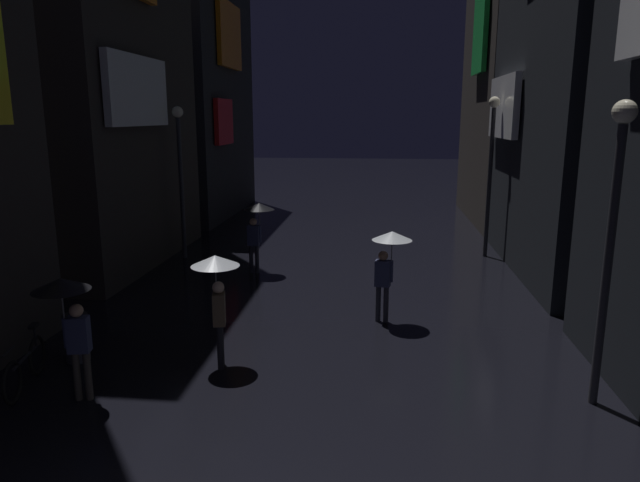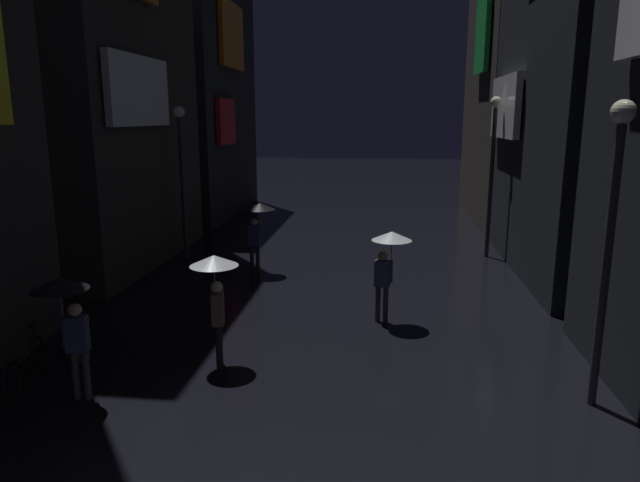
# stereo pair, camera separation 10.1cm
# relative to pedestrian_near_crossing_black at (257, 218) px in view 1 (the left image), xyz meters

# --- Properties ---
(building_left_far) EXTENTS (4.25, 8.66, 12.32)m
(building_left_far) POSITION_rel_pedestrian_near_crossing_black_xyz_m (-5.32, 10.28, 4.49)
(building_left_far) COLOR #232328
(building_left_far) RESTS_ON ground
(pedestrian_near_crossing_black) EXTENTS (0.90, 0.90, 2.12)m
(pedestrian_near_crossing_black) POSITION_rel_pedestrian_near_crossing_black_xyz_m (0.00, 0.00, 0.00)
(pedestrian_near_crossing_black) COLOR #2D2D38
(pedestrian_near_crossing_black) RESTS_ON ground
(pedestrian_midstreet_centre_clear) EXTENTS (0.90, 0.90, 2.12)m
(pedestrian_midstreet_centre_clear) POSITION_rel_pedestrian_near_crossing_black_xyz_m (3.83, -3.83, 0.00)
(pedestrian_midstreet_centre_clear) COLOR #2D2D38
(pedestrian_midstreet_centre_clear) RESTS_ON ground
(pedestrian_foreground_left_black) EXTENTS (0.90, 0.90, 2.12)m
(pedestrian_foreground_left_black) POSITION_rel_pedestrian_near_crossing_black_xyz_m (-1.34, -8.13, 0.00)
(pedestrian_foreground_left_black) COLOR #38332D
(pedestrian_foreground_left_black) RESTS_ON ground
(pedestrian_midstreet_left_clear) EXTENTS (0.90, 0.90, 2.12)m
(pedestrian_midstreet_left_clear) POSITION_rel_pedestrian_near_crossing_black_xyz_m (0.64, -6.48, 0.00)
(pedestrian_midstreet_left_clear) COLOR black
(pedestrian_midstreet_left_clear) RESTS_ON ground
(bicycle_parked_at_storefront) EXTENTS (0.45, 1.79, 0.96)m
(bicycle_parked_at_storefront) POSITION_rel_pedestrian_near_crossing_black_xyz_m (-2.44, -7.76, -1.28)
(bicycle_parked_at_storefront) COLOR black
(bicycle_parked_at_storefront) RESTS_ON ground
(streetlamp_right_near) EXTENTS (0.36, 0.36, 4.86)m
(streetlamp_right_near) POSITION_rel_pedestrian_near_crossing_black_xyz_m (7.16, -7.29, 1.42)
(streetlamp_right_near) COLOR #2D2D33
(streetlamp_right_near) RESTS_ON ground
(streetlamp_left_far) EXTENTS (0.36, 0.36, 4.93)m
(streetlamp_left_far) POSITION_rel_pedestrian_near_crossing_black_xyz_m (-2.84, 1.56, 1.46)
(streetlamp_left_far) COLOR #2D2D33
(streetlamp_left_far) RESTS_ON ground
(streetlamp_right_far) EXTENTS (0.36, 0.36, 5.24)m
(streetlamp_right_far) POSITION_rel_pedestrian_near_crossing_black_xyz_m (7.16, 2.83, 1.63)
(streetlamp_right_far) COLOR #2D2D33
(streetlamp_right_far) RESTS_ON ground
(trash_bin) EXTENTS (0.46, 0.46, 0.93)m
(trash_bin) POSITION_rel_pedestrian_near_crossing_black_xyz_m (-2.14, -6.59, -1.20)
(trash_bin) COLOR #3F3F47
(trash_bin) RESTS_ON ground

